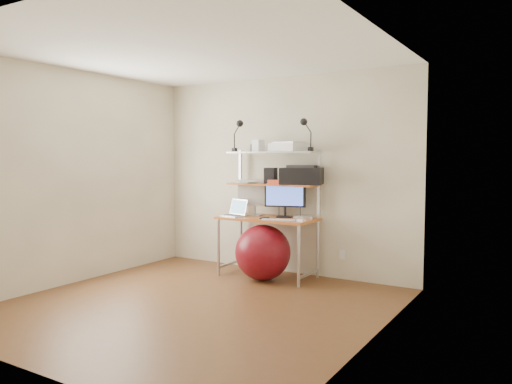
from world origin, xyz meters
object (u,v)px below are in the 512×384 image
printer (302,175)px  exercise_ball (263,252)px  monitor_silver (255,195)px  laptop (236,212)px  monitor_black (285,197)px

printer → exercise_ball: 1.04m
monitor_silver → exercise_ball: bearing=-60.1°
monitor_silver → laptop: bearing=-148.7°
monitor_black → printer: printer is taller
monitor_black → printer: bearing=-8.6°
monitor_silver → printer: bearing=-10.7°
printer → exercise_ball: size_ratio=0.84×
laptop → exercise_ball: bearing=4.7°
monitor_silver → monitor_black: monitor_black is taller
exercise_ball → monitor_silver: bearing=136.0°
laptop → printer: 0.96m
monitor_black → laptop: size_ratio=1.42×
monitor_silver → monitor_black: size_ratio=0.96×
exercise_ball → printer: bearing=44.0°
exercise_ball → laptop: bearing=167.8°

